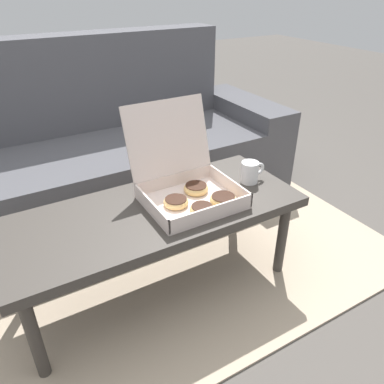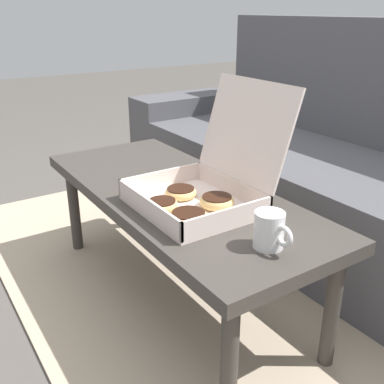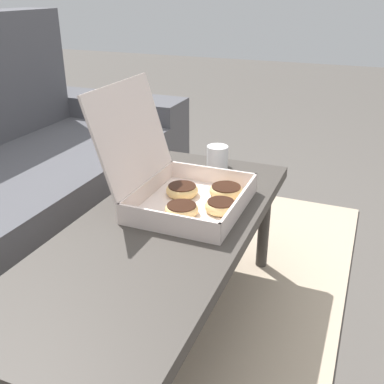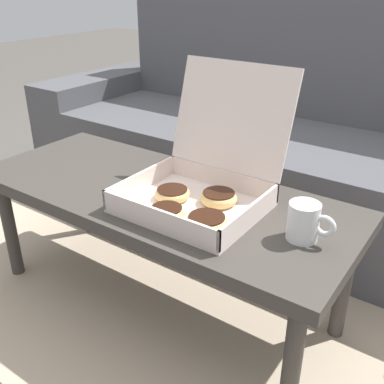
{
  "view_description": "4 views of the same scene",
  "coord_description": "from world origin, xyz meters",
  "px_view_note": "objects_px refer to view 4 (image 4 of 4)",
  "views": [
    {
      "loc": [
        -0.49,
        -1.18,
        1.22
      ],
      "look_at": [
        0.15,
        -0.07,
        0.47
      ],
      "focal_mm": 35.0,
      "sensor_mm": 36.0,
      "label": 1
    },
    {
      "loc": [
        1.18,
        -0.75,
        0.98
      ],
      "look_at": [
        0.15,
        -0.07,
        0.47
      ],
      "focal_mm": 42.0,
      "sensor_mm": 36.0,
      "label": 2
    },
    {
      "loc": [
        -0.99,
        -0.53,
        1.04
      ],
      "look_at": [
        0.15,
        -0.07,
        0.47
      ],
      "focal_mm": 42.0,
      "sensor_mm": 36.0,
      "label": 3
    },
    {
      "loc": [
        0.77,
        -0.96,
        1.0
      ],
      "look_at": [
        0.15,
        -0.07,
        0.47
      ],
      "focal_mm": 42.0,
      "sensor_mm": 36.0,
      "label": 4
    }
  ],
  "objects_px": {
    "couch": "(276,146)",
    "coffee_table": "(159,203)",
    "coffee_mug": "(305,222)",
    "pastry_box": "(202,184)"
  },
  "relations": [
    {
      "from": "couch",
      "to": "coffee_table",
      "type": "bearing_deg",
      "value": -90.0
    },
    {
      "from": "coffee_mug",
      "to": "pastry_box",
      "type": "bearing_deg",
      "value": 179.02
    },
    {
      "from": "couch",
      "to": "coffee_table",
      "type": "distance_m",
      "value": 0.83
    },
    {
      "from": "coffee_table",
      "to": "coffee_mug",
      "type": "relative_size",
      "value": 10.05
    },
    {
      "from": "coffee_mug",
      "to": "coffee_table",
      "type": "bearing_deg",
      "value": 178.78
    },
    {
      "from": "coffee_table",
      "to": "pastry_box",
      "type": "bearing_deg",
      "value": -1.66
    },
    {
      "from": "coffee_table",
      "to": "pastry_box",
      "type": "distance_m",
      "value": 0.19
    },
    {
      "from": "pastry_box",
      "to": "coffee_mug",
      "type": "distance_m",
      "value": 0.3
    },
    {
      "from": "coffee_table",
      "to": "pastry_box",
      "type": "xyz_separation_m",
      "value": [
        0.16,
        -0.0,
        0.11
      ]
    },
    {
      "from": "couch",
      "to": "coffee_table",
      "type": "height_order",
      "value": "couch"
    }
  ]
}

